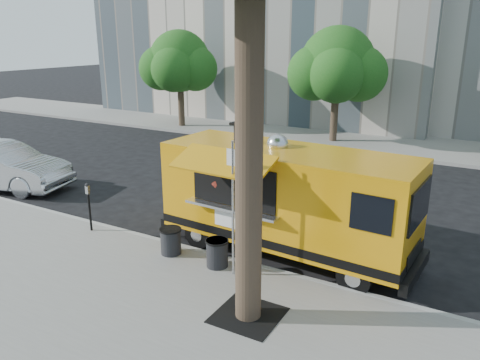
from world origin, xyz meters
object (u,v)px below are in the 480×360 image
object	(u,v)px
parking_meter	(89,201)
food_truck	(284,198)
far_tree_a	(180,61)
trash_bin_left	(217,252)
far_tree_b	(337,65)
sign_post	(233,201)
sedan	(2,166)
trash_bin_right	(171,240)

from	to	relation	value
parking_meter	food_truck	bearing A→B (deg)	17.04
food_truck	parking_meter	bearing A→B (deg)	-159.43
far_tree_a	trash_bin_left	distance (m)	17.91
far_tree_b	trash_bin_left	world-z (taller)	far_tree_b
far_tree_a	sign_post	bearing A→B (deg)	-50.17
parking_meter	food_truck	world-z (taller)	food_truck
sedan	trash_bin_left	size ratio (longest dim) A/B	7.54
parking_meter	trash_bin_right	world-z (taller)	parking_meter
trash_bin_right	parking_meter	bearing A→B (deg)	178.81
far_tree_a	far_tree_b	xyz separation A→B (m)	(9.00, 0.40, 0.06)
parking_meter	far_tree_b	bearing A→B (deg)	81.90
far_tree_b	food_truck	bearing A→B (deg)	-76.67
far_tree_a	trash_bin_left	size ratio (longest dim) A/B	8.37
sedan	trash_bin_left	distance (m)	9.93
far_tree_a	far_tree_b	bearing A→B (deg)	2.54
far_tree_b	trash_bin_right	world-z (taller)	far_tree_b
food_truck	trash_bin_left	world-z (taller)	food_truck
parking_meter	trash_bin_right	size ratio (longest dim) A/B	2.10
trash_bin_right	far_tree_a	bearing A→B (deg)	125.37
far_tree_a	sedan	size ratio (longest dim) A/B	1.11
trash_bin_left	trash_bin_right	world-z (taller)	trash_bin_left
trash_bin_left	sign_post	bearing A→B (deg)	-15.52
sign_post	trash_bin_left	bearing A→B (deg)	164.48
far_tree_a	parking_meter	world-z (taller)	far_tree_a
parking_meter	food_truck	xyz separation A→B (m)	(4.97, 1.52, 0.49)
sign_post	trash_bin_right	size ratio (longest dim) A/B	4.71
food_truck	trash_bin_left	xyz separation A→B (m)	(-0.92, -1.58, -0.98)
far_tree_b	trash_bin_right	size ratio (longest dim) A/B	8.63
far_tree_a	trash_bin_right	bearing A→B (deg)	-54.63
sign_post	parking_meter	size ratio (longest dim) A/B	2.25
trash_bin_left	parking_meter	bearing A→B (deg)	179.15
parking_meter	trash_bin_left	bearing A→B (deg)	-0.85
far_tree_a	sedan	bearing A→B (deg)	-84.22
food_truck	trash_bin_left	distance (m)	2.08
far_tree_a	trash_bin_right	distance (m)	17.13
far_tree_a	trash_bin_left	world-z (taller)	far_tree_a
far_tree_b	food_truck	distance (m)	13.09
sign_post	sedan	distance (m)	10.50
far_tree_a	sign_post	world-z (taller)	far_tree_a
parking_meter	food_truck	distance (m)	5.22
far_tree_a	food_truck	xyz separation A→B (m)	(11.97, -12.13, -2.30)
far_tree_a	sign_post	size ratio (longest dim) A/B	1.79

